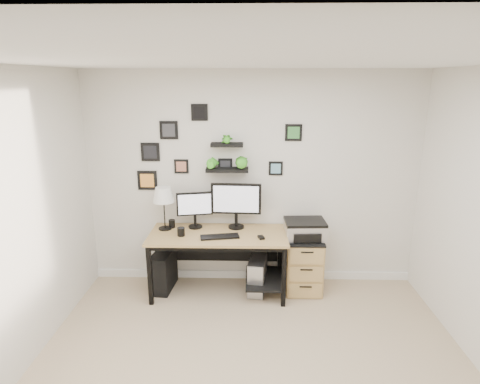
{
  "coord_description": "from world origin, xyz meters",
  "views": [
    {
      "loc": [
        -0.04,
        -2.71,
        2.48
      ],
      "look_at": [
        -0.15,
        1.83,
        1.2
      ],
      "focal_mm": 30.0,
      "sensor_mm": 36.0,
      "label": 1
    }
  ],
  "objects_px": {
    "monitor_left": "(195,207)",
    "pc_tower_black": "(164,270)",
    "table_lamp": "(163,196)",
    "pc_tower_grey": "(257,275)",
    "desk": "(222,242)",
    "printer": "(305,229)",
    "monitor_right": "(236,202)",
    "mug": "(181,232)",
    "file_cabinet": "(303,264)"
  },
  "relations": [
    {
      "from": "monitor_left",
      "to": "pc_tower_black",
      "type": "distance_m",
      "value": 0.87
    },
    {
      "from": "table_lamp",
      "to": "pc_tower_grey",
      "type": "height_order",
      "value": "table_lamp"
    },
    {
      "from": "desk",
      "to": "printer",
      "type": "distance_m",
      "value": 1.0
    },
    {
      "from": "monitor_right",
      "to": "pc_tower_grey",
      "type": "height_order",
      "value": "monitor_right"
    },
    {
      "from": "desk",
      "to": "mug",
      "type": "bearing_deg",
      "value": -166.83
    },
    {
      "from": "desk",
      "to": "printer",
      "type": "bearing_deg",
      "value": 3.68
    },
    {
      "from": "mug",
      "to": "pc_tower_grey",
      "type": "distance_m",
      "value": 1.06
    },
    {
      "from": "table_lamp",
      "to": "file_cabinet",
      "type": "bearing_deg",
      "value": -1.56
    },
    {
      "from": "desk",
      "to": "monitor_left",
      "type": "distance_m",
      "value": 0.53
    },
    {
      "from": "table_lamp",
      "to": "file_cabinet",
      "type": "relative_size",
      "value": 0.77
    },
    {
      "from": "table_lamp",
      "to": "pc_tower_grey",
      "type": "xyz_separation_m",
      "value": [
        1.11,
        -0.12,
        -0.95
      ]
    },
    {
      "from": "pc_tower_grey",
      "to": "mug",
      "type": "bearing_deg",
      "value": -173.95
    },
    {
      "from": "mug",
      "to": "pc_tower_grey",
      "type": "xyz_separation_m",
      "value": [
        0.88,
        0.09,
        -0.59
      ]
    },
    {
      "from": "mug",
      "to": "pc_tower_grey",
      "type": "relative_size",
      "value": 0.22
    },
    {
      "from": "pc_tower_black",
      "to": "printer",
      "type": "relative_size",
      "value": 0.98
    },
    {
      "from": "monitor_right",
      "to": "file_cabinet",
      "type": "height_order",
      "value": "monitor_right"
    },
    {
      "from": "pc_tower_black",
      "to": "monitor_right",
      "type": "bearing_deg",
      "value": 13.83
    },
    {
      "from": "monitor_left",
      "to": "mug",
      "type": "height_order",
      "value": "monitor_left"
    },
    {
      "from": "monitor_left",
      "to": "table_lamp",
      "type": "relative_size",
      "value": 0.85
    },
    {
      "from": "monitor_right",
      "to": "mug",
      "type": "xyz_separation_m",
      "value": [
        -0.62,
        -0.27,
        -0.28
      ]
    },
    {
      "from": "desk",
      "to": "pc_tower_grey",
      "type": "distance_m",
      "value": 0.6
    },
    {
      "from": "table_lamp",
      "to": "file_cabinet",
      "type": "xyz_separation_m",
      "value": [
        1.67,
        -0.05,
        -0.83
      ]
    },
    {
      "from": "file_cabinet",
      "to": "mug",
      "type": "bearing_deg",
      "value": -173.46
    },
    {
      "from": "table_lamp",
      "to": "mug",
      "type": "distance_m",
      "value": 0.48
    },
    {
      "from": "mug",
      "to": "monitor_right",
      "type": "bearing_deg",
      "value": 23.43
    },
    {
      "from": "monitor_right",
      "to": "mug",
      "type": "relative_size",
      "value": 6.1
    },
    {
      "from": "monitor_left",
      "to": "pc_tower_black",
      "type": "xyz_separation_m",
      "value": [
        -0.39,
        -0.12,
        -0.77
      ]
    },
    {
      "from": "file_cabinet",
      "to": "printer",
      "type": "distance_m",
      "value": 0.44
    },
    {
      "from": "monitor_left",
      "to": "monitor_right",
      "type": "height_order",
      "value": "monitor_right"
    },
    {
      "from": "pc_tower_grey",
      "to": "monitor_left",
      "type": "bearing_deg",
      "value": 166.98
    },
    {
      "from": "table_lamp",
      "to": "printer",
      "type": "xyz_separation_m",
      "value": [
        1.66,
        -0.04,
        -0.39
      ]
    },
    {
      "from": "monitor_left",
      "to": "file_cabinet",
      "type": "bearing_deg",
      "value": -4.51
    },
    {
      "from": "monitor_left",
      "to": "mug",
      "type": "xyz_separation_m",
      "value": [
        -0.13,
        -0.27,
        -0.21
      ]
    },
    {
      "from": "pc_tower_grey",
      "to": "pc_tower_black",
      "type": "bearing_deg",
      "value": 177.5
    },
    {
      "from": "monitor_right",
      "to": "pc_tower_black",
      "type": "bearing_deg",
      "value": -171.83
    },
    {
      "from": "monitor_right",
      "to": "pc_tower_grey",
      "type": "bearing_deg",
      "value": -34.22
    },
    {
      "from": "monitor_left",
      "to": "table_lamp",
      "type": "bearing_deg",
      "value": -170.77
    },
    {
      "from": "monitor_right",
      "to": "printer",
      "type": "distance_m",
      "value": 0.87
    },
    {
      "from": "monitor_left",
      "to": "mug",
      "type": "relative_size",
      "value": 4.51
    },
    {
      "from": "monitor_right",
      "to": "printer",
      "type": "relative_size",
      "value": 1.23
    },
    {
      "from": "monitor_left",
      "to": "mug",
      "type": "distance_m",
      "value": 0.36
    },
    {
      "from": "file_cabinet",
      "to": "printer",
      "type": "bearing_deg",
      "value": 91.25
    },
    {
      "from": "monitor_left",
      "to": "printer",
      "type": "bearing_deg",
      "value": -4.3
    },
    {
      "from": "monitor_right",
      "to": "pc_tower_black",
      "type": "height_order",
      "value": "monitor_right"
    },
    {
      "from": "monitor_right",
      "to": "pc_tower_black",
      "type": "relative_size",
      "value": 1.26
    },
    {
      "from": "desk",
      "to": "pc_tower_black",
      "type": "bearing_deg",
      "value": 177.04
    },
    {
      "from": "monitor_right",
      "to": "file_cabinet",
      "type": "bearing_deg",
      "value": -7.37
    },
    {
      "from": "printer",
      "to": "file_cabinet",
      "type": "bearing_deg",
      "value": -88.75
    },
    {
      "from": "monitor_left",
      "to": "pc_tower_black",
      "type": "bearing_deg",
      "value": -162.17
    },
    {
      "from": "desk",
      "to": "pc_tower_grey",
      "type": "xyz_separation_m",
      "value": [
        0.43,
        -0.01,
        -0.41
      ]
    }
  ]
}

